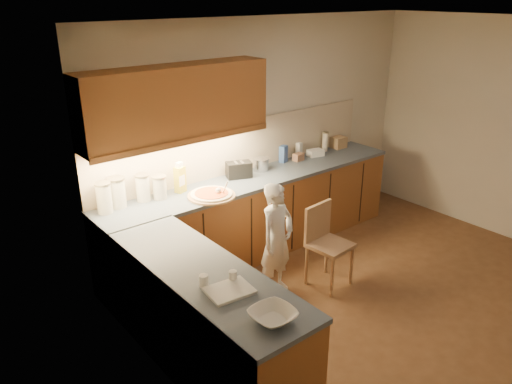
% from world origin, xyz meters
% --- Properties ---
extents(room, '(4.54, 4.50, 2.62)m').
position_xyz_m(room, '(0.00, 0.00, 1.68)').
color(room, brown).
rests_on(room, ground).
extents(l_counter, '(3.77, 2.62, 0.92)m').
position_xyz_m(l_counter, '(-0.92, 1.25, 0.46)').
color(l_counter, brown).
rests_on(l_counter, ground).
extents(backsplash, '(3.75, 0.02, 0.58)m').
position_xyz_m(backsplash, '(-0.38, 1.99, 1.21)').
color(backsplash, beige).
rests_on(backsplash, l_counter).
extents(upper_cabinets, '(1.95, 0.36, 0.73)m').
position_xyz_m(upper_cabinets, '(-1.27, 1.82, 1.85)').
color(upper_cabinets, brown).
rests_on(upper_cabinets, ground).
extents(pizza_on_board, '(0.48, 0.48, 0.19)m').
position_xyz_m(pizza_on_board, '(-1.10, 1.54, 0.94)').
color(pizza_on_board, tan).
rests_on(pizza_on_board, l_counter).
extents(child, '(0.47, 0.36, 1.17)m').
position_xyz_m(child, '(-0.78, 0.90, 0.59)').
color(child, white).
rests_on(child, ground).
extents(wooden_chair, '(0.42, 0.42, 0.86)m').
position_xyz_m(wooden_chair, '(-0.28, 0.73, 0.50)').
color(wooden_chair, tan).
rests_on(wooden_chair, ground).
extents(mixing_bowl, '(0.29, 0.29, 0.07)m').
position_xyz_m(mixing_bowl, '(-1.95, -0.38, 0.95)').
color(mixing_bowl, white).
rests_on(mixing_bowl, l_counter).
extents(canister_a, '(0.15, 0.15, 0.30)m').
position_xyz_m(canister_a, '(-2.09, 1.84, 1.07)').
color(canister_a, silver).
rests_on(canister_a, l_counter).
extents(canister_b, '(0.17, 0.17, 0.30)m').
position_xyz_m(canister_b, '(-1.94, 1.89, 1.07)').
color(canister_b, white).
rests_on(canister_b, l_counter).
extents(canister_c, '(0.15, 0.15, 0.27)m').
position_xyz_m(canister_c, '(-1.67, 1.88, 1.06)').
color(canister_c, white).
rests_on(canister_c, l_counter).
extents(canister_d, '(0.15, 0.15, 0.24)m').
position_xyz_m(canister_d, '(-1.52, 1.83, 1.04)').
color(canister_d, beige).
rests_on(canister_d, l_counter).
extents(oil_jug, '(0.13, 0.11, 0.32)m').
position_xyz_m(oil_jug, '(-1.27, 1.85, 1.07)').
color(oil_jug, gold).
rests_on(oil_jug, l_counter).
extents(toaster, '(0.31, 0.24, 0.18)m').
position_xyz_m(toaster, '(-0.55, 1.81, 1.01)').
color(toaster, black).
rests_on(toaster, l_counter).
extents(steel_pot, '(0.19, 0.19, 0.15)m').
position_xyz_m(steel_pot, '(-0.21, 1.84, 0.99)').
color(steel_pot, silver).
rests_on(steel_pot, l_counter).
extents(blue_box, '(0.12, 0.10, 0.20)m').
position_xyz_m(blue_box, '(0.19, 1.90, 1.02)').
color(blue_box, '#375BA6').
rests_on(blue_box, l_counter).
extents(card_box_a, '(0.13, 0.10, 0.09)m').
position_xyz_m(card_box_a, '(0.37, 1.82, 0.96)').
color(card_box_a, '#A07256').
rests_on(card_box_a, l_counter).
extents(white_bottle, '(0.07, 0.07, 0.18)m').
position_xyz_m(white_bottle, '(0.47, 1.92, 1.01)').
color(white_bottle, silver).
rests_on(white_bottle, l_counter).
extents(flat_pack, '(0.22, 0.17, 0.08)m').
position_xyz_m(flat_pack, '(0.67, 1.83, 0.96)').
color(flat_pack, white).
rests_on(flat_pack, l_counter).
extents(tall_jar, '(0.08, 0.08, 0.25)m').
position_xyz_m(tall_jar, '(0.91, 1.90, 1.05)').
color(tall_jar, silver).
rests_on(tall_jar, l_counter).
extents(card_box_b, '(0.19, 0.15, 0.15)m').
position_xyz_m(card_box_b, '(1.15, 1.88, 0.99)').
color(card_box_b, tan).
rests_on(card_box_b, l_counter).
extents(dough_cloth, '(0.34, 0.28, 0.02)m').
position_xyz_m(dough_cloth, '(-1.97, 0.04, 0.93)').
color(dough_cloth, silver).
rests_on(dough_cloth, l_counter).
extents(spice_jar_a, '(0.07, 0.07, 0.09)m').
position_xyz_m(spice_jar_a, '(-2.07, 0.21, 0.96)').
color(spice_jar_a, white).
rests_on(spice_jar_a, l_counter).
extents(spice_jar_b, '(0.08, 0.08, 0.08)m').
position_xyz_m(spice_jar_b, '(-1.87, 0.14, 0.96)').
color(spice_jar_b, silver).
rests_on(spice_jar_b, l_counter).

